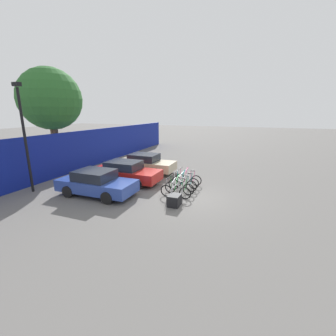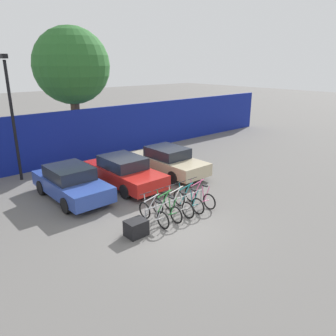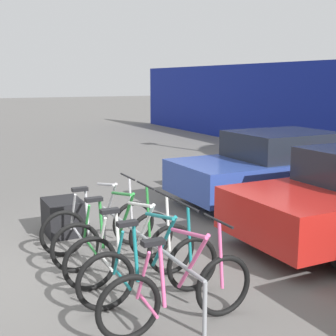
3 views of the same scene
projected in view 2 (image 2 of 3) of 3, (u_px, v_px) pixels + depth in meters
ground_plane at (171, 225)px, 11.74m from camera, size 120.00×120.00×0.00m
hoarding_wall at (57, 139)px, 18.06m from camera, size 36.00×0.16×3.01m
bike_rack at (175, 201)px, 12.58m from camera, size 2.94×0.04×0.57m
bicycle_silver at (154, 214)px, 11.75m from camera, size 0.68×1.71×1.05m
bicycle_green at (167, 209)px, 12.14m from camera, size 0.68×1.71×1.05m
bicycle_white at (178, 205)px, 12.51m from camera, size 0.68×1.71×1.05m
bicycle_teal at (188, 201)px, 12.85m from camera, size 0.68×1.71×1.05m
bicycle_pink at (200, 197)px, 13.25m from camera, size 0.68×1.71×1.05m
car_blue at (71, 183)px, 13.91m from camera, size 1.91×4.28×1.40m
car_red at (124, 172)px, 15.31m from camera, size 1.91×4.51×1.40m
car_beige at (168, 161)px, 16.97m from camera, size 1.91×4.42×1.40m
lamp_post at (12, 113)px, 15.28m from camera, size 0.24×0.44×5.92m
cargo_crate at (136, 228)px, 10.96m from camera, size 0.70×0.56×0.55m
tree_behind_hoarding at (72, 66)px, 19.49m from camera, size 4.53×4.53×7.63m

